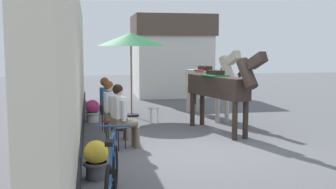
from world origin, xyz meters
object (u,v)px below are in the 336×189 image
at_px(seated_visitor_near, 122,113).
at_px(cafe_parasol, 131,40).
at_px(flower_planter_farthest, 93,110).
at_px(saddled_horse_near, 220,87).
at_px(leaning_bicycle, 112,176).
at_px(saddled_horse_far, 208,80).
at_px(seated_visitor_far, 108,101).
at_px(seated_visitor_middle, 113,107).
at_px(spare_stool_white, 153,110).
at_px(flower_planter_nearest, 96,159).
at_px(satchel_bag, 99,153).

xyz_separation_m(seated_visitor_near, cafe_parasol, (0.63, 4.13, 1.59)).
xyz_separation_m(flower_planter_farthest, cafe_parasol, (1.21, 0.79, 2.03)).
height_order(saddled_horse_near, leaning_bicycle, saddled_horse_near).
bearing_deg(cafe_parasol, flower_planter_farthest, -146.83).
relative_size(saddled_horse_near, flower_planter_farthest, 4.56).
bearing_deg(saddled_horse_far, seated_visitor_far, -153.88).
bearing_deg(seated_visitor_far, leaning_bicycle, -92.14).
xyz_separation_m(seated_visitor_middle, cafe_parasol, (0.77, 3.28, 1.59)).
relative_size(seated_visitor_near, saddled_horse_near, 0.48).
relative_size(cafe_parasol, spare_stool_white, 5.61).
bearing_deg(seated_visitor_near, seated_visitor_far, 95.76).
bearing_deg(flower_planter_nearest, seated_visitor_middle, 81.07).
bearing_deg(satchel_bag, seated_visitor_far, -35.69).
xyz_separation_m(seated_visitor_near, saddled_horse_near, (2.55, 1.22, 0.38)).
distance_m(seated_visitor_near, flower_planter_farthest, 3.42).
bearing_deg(flower_planter_farthest, satchel_bag, -88.77).
distance_m(seated_visitor_middle, flower_planter_nearest, 2.80).
xyz_separation_m(flower_planter_farthest, satchel_bag, (0.08, -3.93, -0.23)).
xyz_separation_m(seated_visitor_far, leaning_bicycle, (-0.19, -4.96, -0.38)).
bearing_deg(flower_planter_farthest, saddled_horse_far, 1.50).
height_order(flower_planter_farthest, satchel_bag, flower_planter_farthest).
distance_m(saddled_horse_far, cafe_parasol, 2.67).
bearing_deg(flower_planter_farthest, flower_planter_nearest, -89.93).
relative_size(seated_visitor_far, saddled_horse_far, 0.47).
relative_size(flower_planter_nearest, satchel_bag, 2.29).
height_order(saddled_horse_near, flower_planter_nearest, saddled_horse_near).
bearing_deg(flower_planter_farthest, spare_stool_white, -20.15).
bearing_deg(seated_visitor_far, satchel_bag, -96.89).
distance_m(saddled_horse_far, flower_planter_nearest, 6.40).
relative_size(seated_visitor_middle, satchel_bag, 4.96).
height_order(saddled_horse_near, flower_planter_farthest, saddled_horse_near).
bearing_deg(saddled_horse_far, satchel_bag, -130.19).
bearing_deg(satchel_bag, flower_planter_nearest, 147.76).
xyz_separation_m(seated_visitor_far, flower_planter_nearest, (-0.38, -3.79, -0.44)).
height_order(seated_visitor_far, cafe_parasol, cafe_parasol).
relative_size(seated_visitor_middle, seated_visitor_far, 1.00).
bearing_deg(saddled_horse_far, leaning_bicycle, -116.87).
relative_size(flower_planter_farthest, cafe_parasol, 0.25).
bearing_deg(seated_visitor_far, saddled_horse_far, 26.12).
relative_size(seated_visitor_near, satchel_bag, 4.96).
bearing_deg(saddled_horse_far, flower_planter_farthest, -178.50).
distance_m(seated_visitor_near, leaning_bicycle, 3.10).
height_order(spare_stool_white, satchel_bag, spare_stool_white).
height_order(seated_visitor_near, saddled_horse_near, saddled_horse_near).
height_order(saddled_horse_near, saddled_horse_far, same).
bearing_deg(cafe_parasol, flower_planter_nearest, -101.30).
bearing_deg(seated_visitor_near, saddled_horse_far, 49.73).
xyz_separation_m(seated_visitor_far, flower_planter_farthest, (-0.39, 1.43, -0.44)).
relative_size(saddled_horse_near, satchel_bag, 10.42).
bearing_deg(cafe_parasol, satchel_bag, -103.38).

